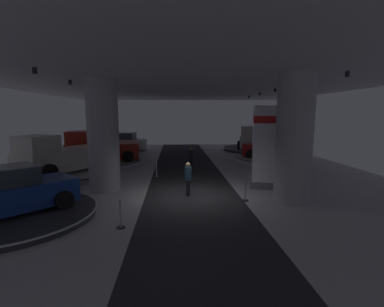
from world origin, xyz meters
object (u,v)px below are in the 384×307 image
(display_platform_deep_right, at_px, (252,149))
(display_platform_deep_left, at_px, (124,151))
(visitor_walking_near, at_px, (191,158))
(column_right, at_px, (294,139))
(display_car_far_right, at_px, (269,148))
(pickup_truck_far_left, at_px, (99,149))
(display_platform_near_left, at_px, (14,215))
(pickup_truck_mid_left, at_px, (59,157))
(column_left, at_px, (103,135))
(display_platform_far_left, at_px, (104,162))
(display_car_deep_left, at_px, (124,142))
(display_car_near_left, at_px, (11,192))
(display_platform_far_right, at_px, (269,159))
(visitor_walking_far, at_px, (188,177))
(brand_sign_pylon, at_px, (264,146))
(pickup_truck_deep_right, at_px, (252,139))
(display_platform_mid_left, at_px, (65,174))

(display_platform_deep_right, height_order, display_platform_deep_left, display_platform_deep_right)
(visitor_walking_near, bearing_deg, column_right, -58.95)
(display_car_far_right, height_order, pickup_truck_far_left, pickup_truck_far_left)
(display_platform_near_left, bearing_deg, display_platform_deep_left, 87.06)
(pickup_truck_far_left, distance_m, pickup_truck_mid_left, 4.94)
(column_left, xyz_separation_m, display_platform_far_left, (-1.99, 7.62, -2.62))
(pickup_truck_mid_left, relative_size, display_car_deep_left, 1.28)
(display_platform_deep_right, xyz_separation_m, display_platform_deep_left, (-13.17, -0.93, -0.02))
(pickup_truck_mid_left, bearing_deg, display_platform_near_left, -81.85)
(pickup_truck_far_left, distance_m, display_car_deep_left, 5.94)
(column_right, height_order, display_car_near_left, column_right)
(column_right, distance_m, display_platform_far_right, 10.63)
(display_car_deep_left, relative_size, visitor_walking_far, 2.77)
(brand_sign_pylon, relative_size, visitor_walking_far, 2.66)
(pickup_truck_deep_right, height_order, pickup_truck_far_left, pickup_truck_deep_right)
(display_platform_deep_right, relative_size, visitor_walking_near, 3.81)
(brand_sign_pylon, height_order, pickup_truck_mid_left, brand_sign_pylon)
(pickup_truck_mid_left, bearing_deg, display_platform_mid_left, 59.72)
(display_car_far_right, bearing_deg, display_platform_far_right, -18.88)
(display_car_near_left, bearing_deg, display_platform_deep_right, 52.29)
(display_platform_far_right, distance_m, display_platform_far_left, 13.13)
(column_left, xyz_separation_m, display_platform_far_right, (11.13, 7.62, -2.55))
(display_car_far_right, bearing_deg, pickup_truck_deep_right, 85.71)
(display_car_near_left, distance_m, visitor_walking_near, 10.74)
(column_right, xyz_separation_m, brand_sign_pylon, (-0.60, 2.15, -0.57))
(pickup_truck_mid_left, bearing_deg, brand_sign_pylon, -14.72)
(display_platform_far_left, relative_size, pickup_truck_far_left, 1.02)
(display_platform_deep_right, distance_m, visitor_walking_near, 12.33)
(display_car_deep_left, bearing_deg, column_left, -83.86)
(display_car_near_left, bearing_deg, pickup_truck_mid_left, 97.93)
(brand_sign_pylon, distance_m, pickup_truck_mid_left, 11.77)
(display_platform_mid_left, relative_size, visitor_walking_near, 3.57)
(brand_sign_pylon, distance_m, display_platform_deep_left, 16.81)
(display_car_far_right, relative_size, pickup_truck_deep_right, 0.80)
(column_right, bearing_deg, pickup_truck_far_left, 137.72)
(display_car_far_right, xyz_separation_m, pickup_truck_mid_left, (-14.40, -4.90, 0.17))
(brand_sign_pylon, relative_size, pickup_truck_deep_right, 0.74)
(display_platform_deep_right, distance_m, display_platform_far_left, 15.27)
(display_platform_deep_right, bearing_deg, display_platform_far_left, -153.72)
(column_left, xyz_separation_m, pickup_truck_mid_left, (-3.30, 2.73, -1.46))
(display_platform_far_left, relative_size, display_platform_mid_left, 1.00)
(display_platform_far_right, relative_size, pickup_truck_mid_left, 0.95)
(pickup_truck_mid_left, bearing_deg, display_car_near_left, -82.07)
(display_platform_near_left, bearing_deg, display_car_near_left, -136.03)
(display_car_far_right, xyz_separation_m, display_platform_deep_right, (0.59, 6.75, -0.94))
(display_car_deep_left, distance_m, visitor_walking_far, 15.81)
(brand_sign_pylon, height_order, display_platform_deep_left, brand_sign_pylon)
(display_platform_deep_right, xyz_separation_m, display_car_near_left, (-14.08, -18.21, 0.83))
(display_car_far_right, xyz_separation_m, display_platform_far_left, (-13.10, -0.00, -0.99))
(pickup_truck_mid_left, distance_m, visitor_walking_far, 8.49)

